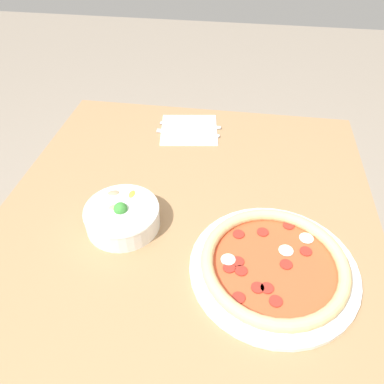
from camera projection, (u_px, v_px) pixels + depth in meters
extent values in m
cube|color=#99724C|center=(177.00, 259.00, 0.82)|extent=(1.28, 0.92, 0.03)
cylinder|color=olive|center=(305.00, 217.00, 1.45)|extent=(0.06, 0.06, 0.73)
cylinder|color=olive|center=(111.00, 196.00, 1.54)|extent=(0.06, 0.06, 0.73)
cylinder|color=white|center=(273.00, 268.00, 0.78)|extent=(0.35, 0.35, 0.01)
torus|color=#DBB77A|center=(275.00, 263.00, 0.77)|extent=(0.30, 0.30, 0.03)
cylinder|color=#D14C28|center=(274.00, 266.00, 0.77)|extent=(0.27, 0.27, 0.01)
cylinder|color=maroon|center=(239.00, 234.00, 0.83)|extent=(0.03, 0.03, 0.00)
cylinder|color=maroon|center=(276.00, 301.00, 0.71)|extent=(0.03, 0.03, 0.00)
cylinder|color=maroon|center=(267.00, 288.00, 0.73)|extent=(0.03, 0.03, 0.00)
cylinder|color=maroon|center=(238.00, 298.00, 0.71)|extent=(0.03, 0.03, 0.00)
cylinder|color=maroon|center=(238.00, 261.00, 0.78)|extent=(0.03, 0.03, 0.00)
cylinder|color=maroon|center=(286.00, 264.00, 0.77)|extent=(0.03, 0.03, 0.00)
cylinder|color=maroon|center=(306.00, 251.00, 0.80)|extent=(0.03, 0.03, 0.00)
cylinder|color=maroon|center=(258.00, 288.00, 0.73)|extent=(0.03, 0.03, 0.00)
cylinder|color=maroon|center=(289.00, 225.00, 0.85)|extent=(0.03, 0.03, 0.00)
cylinder|color=maroon|center=(229.00, 268.00, 0.77)|extent=(0.03, 0.03, 0.00)
cylinder|color=maroon|center=(263.00, 232.00, 0.84)|extent=(0.03, 0.03, 0.00)
cylinder|color=maroon|center=(241.00, 271.00, 0.76)|extent=(0.03, 0.03, 0.00)
ellipsoid|color=silver|center=(228.00, 259.00, 0.78)|extent=(0.03, 0.03, 0.01)
ellipsoid|color=silver|center=(306.00, 238.00, 0.83)|extent=(0.03, 0.03, 0.01)
ellipsoid|color=silver|center=(286.00, 250.00, 0.80)|extent=(0.03, 0.03, 0.01)
cylinder|color=white|center=(123.00, 217.00, 0.86)|extent=(0.17, 0.17, 0.05)
torus|color=white|center=(121.00, 210.00, 0.85)|extent=(0.17, 0.17, 0.01)
ellipsoid|color=tan|center=(151.00, 209.00, 0.86)|extent=(0.04, 0.03, 0.02)
ellipsoid|color=tan|center=(131.00, 194.00, 0.91)|extent=(0.04, 0.03, 0.02)
ellipsoid|color=tan|center=(115.00, 209.00, 0.85)|extent=(0.03, 0.04, 0.02)
ellipsoid|color=#998466|center=(114.00, 194.00, 0.89)|extent=(0.03, 0.04, 0.02)
sphere|color=#388433|center=(121.00, 209.00, 0.84)|extent=(0.03, 0.03, 0.03)
ellipsoid|color=yellow|center=(132.00, 196.00, 0.89)|extent=(0.04, 0.02, 0.02)
cube|color=white|center=(189.00, 130.00, 1.19)|extent=(0.20, 0.20, 0.00)
cube|color=silver|center=(197.00, 134.00, 1.16)|extent=(0.01, 0.14, 0.00)
cube|color=silver|center=(166.00, 130.00, 1.18)|extent=(0.00, 0.06, 0.00)
cube|color=silver|center=(166.00, 131.00, 1.18)|extent=(0.00, 0.06, 0.00)
cube|color=silver|center=(166.00, 132.00, 1.17)|extent=(0.00, 0.06, 0.00)
cube|color=silver|center=(166.00, 132.00, 1.17)|extent=(0.00, 0.06, 0.00)
cube|color=silver|center=(208.00, 127.00, 1.20)|extent=(0.01, 0.08, 0.01)
cube|color=silver|center=(178.00, 124.00, 1.21)|extent=(0.02, 0.12, 0.00)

